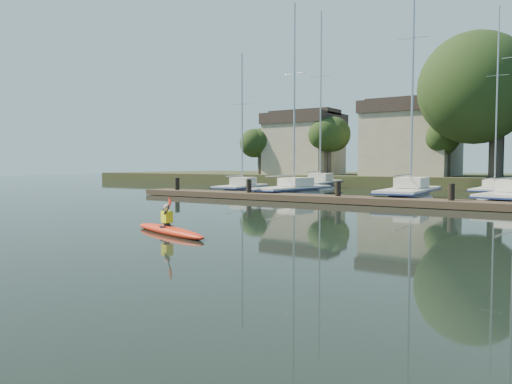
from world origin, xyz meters
The scene contains 9 objects.
ground centered at (0.00, 0.00, 0.00)m, with size 160.00×160.00×0.00m, color black.
kayak centered at (-2.22, -0.25, 0.16)m, with size 3.97×1.75×1.28m.
dock centered at (0.00, 14.00, 0.20)m, with size 34.00×2.00×1.80m.
sailboat_0 centered at (-12.80, 18.50, -0.19)m, with size 3.35×7.48×11.47m.
sailboat_1 centered at (-8.12, 17.87, -0.19)m, with size 2.77×8.82×14.20m.
sailboat_2 centered at (-0.39, 18.58, -0.21)m, with size 3.05×10.19×16.64m.
sailboat_5 centered at (-10.69, 27.12, -0.21)m, with size 4.18×10.26×16.55m.
sailboat_6 centered at (3.12, 26.30, -0.16)m, with size 2.22×8.94×14.11m.
shore centered at (1.61, 40.29, 3.23)m, with size 90.00×25.25×12.75m.
Camera 1 is at (8.54, -11.49, 2.16)m, focal length 35.00 mm.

